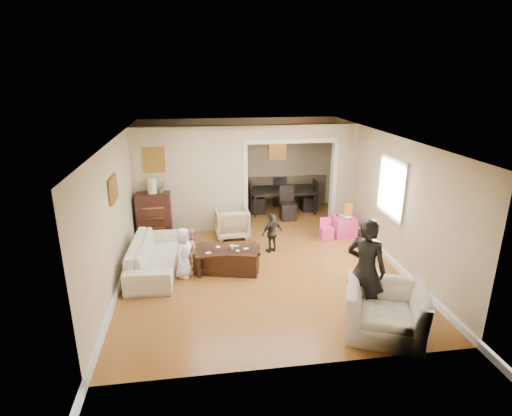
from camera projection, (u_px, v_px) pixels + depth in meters
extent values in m
plane|color=#A3612A|center=(257.00, 257.00, 8.83)|extent=(7.00, 7.00, 0.00)
cube|color=#C6B691|center=(191.00, 180.00, 9.92)|extent=(2.75, 0.18, 2.60)
cube|color=#C6B691|center=(342.00, 175.00, 10.45)|extent=(0.55, 0.18, 2.60)
cube|color=#C6B691|center=(291.00, 132.00, 9.91)|extent=(2.22, 0.18, 0.35)
cube|color=white|center=(392.00, 188.00, 8.34)|extent=(0.03, 0.95, 1.10)
cube|color=brown|center=(154.00, 160.00, 9.54)|extent=(0.45, 0.03, 0.55)
cube|color=brown|center=(113.00, 189.00, 7.33)|extent=(0.03, 0.55, 0.40)
cube|color=brown|center=(278.00, 150.00, 11.68)|extent=(0.45, 0.03, 0.55)
imported|color=silver|center=(154.00, 255.00, 8.15)|extent=(0.95, 2.22, 0.64)
imported|color=tan|center=(232.00, 222.00, 9.84)|extent=(0.82, 0.84, 0.72)
imported|color=silver|center=(385.00, 311.00, 6.15)|extent=(1.47, 1.40, 0.76)
cube|color=#381710|center=(154.00, 215.00, 9.77)|extent=(0.80, 0.45, 1.10)
cylinder|color=beige|center=(152.00, 186.00, 9.54)|extent=(0.22, 0.22, 0.36)
imported|color=#517F38|center=(161.00, 187.00, 9.59)|extent=(0.25, 0.21, 0.28)
cube|color=#351911|center=(227.00, 259.00, 8.18)|extent=(1.36, 0.91, 0.47)
imported|color=white|center=(232.00, 247.00, 8.05)|extent=(0.12, 0.12, 0.09)
cube|color=#EE3E85|center=(344.00, 227.00, 9.88)|extent=(0.53, 0.53, 0.49)
cube|color=yellow|center=(348.00, 210.00, 9.87)|extent=(0.20, 0.08, 0.30)
cylinder|color=#26BFB3|center=(341.00, 217.00, 9.73)|extent=(0.08, 0.08, 0.08)
cube|color=red|center=(338.00, 215.00, 9.90)|extent=(0.10, 0.09, 0.05)
imported|color=silver|center=(348.00, 218.00, 9.69)|extent=(0.21, 0.21, 0.05)
imported|color=black|center=(283.00, 201.00, 11.62)|extent=(1.89, 1.09, 0.65)
imported|color=black|center=(366.00, 269.00, 6.40)|extent=(0.74, 0.71, 1.71)
imported|color=white|center=(183.00, 253.00, 7.83)|extent=(0.49, 0.58, 1.00)
imported|color=#CE8188|center=(192.00, 247.00, 8.31)|extent=(0.35, 0.43, 0.82)
imported|color=black|center=(272.00, 233.00, 8.96)|extent=(0.57, 0.43, 0.90)
cube|color=white|center=(238.00, 251.00, 8.01)|extent=(0.09, 0.09, 0.00)
cube|color=white|center=(208.00, 253.00, 7.91)|extent=(0.12, 0.11, 0.00)
cube|color=white|center=(237.00, 246.00, 8.23)|extent=(0.09, 0.08, 0.00)
cube|color=white|center=(218.00, 247.00, 8.19)|extent=(0.10, 0.11, 0.00)
cube|color=white|center=(246.00, 249.00, 8.10)|extent=(0.10, 0.08, 0.00)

